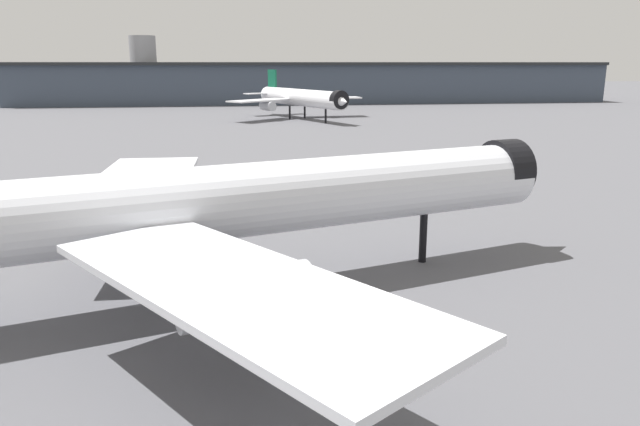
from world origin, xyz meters
TOP-DOWN VIEW (x-y plane):
  - ground at (0.00, 0.00)m, footprint 900.00×900.00m
  - airliner_near_gate at (0.79, 0.32)m, footprint 58.55×52.63m
  - airliner_far_taxiway at (30.82, 137.07)m, footprint 42.96×48.29m
  - terminal_building at (50.08, 212.21)m, footprint 247.89×48.65m
  - baggage_tug_wing at (-6.33, 35.24)m, footprint 3.35×2.17m

SIDE VIEW (x-z plane):
  - ground at x=0.00m, z-range 0.00..0.00m
  - baggage_tug_wing at x=-6.33m, z-range 0.05..1.90m
  - airliner_far_taxiway at x=30.82m, z-range -0.86..13.64m
  - airliner_near_gate at x=0.79m, z-range -0.93..14.62m
  - terminal_building at x=50.08m, z-range -5.00..22.19m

